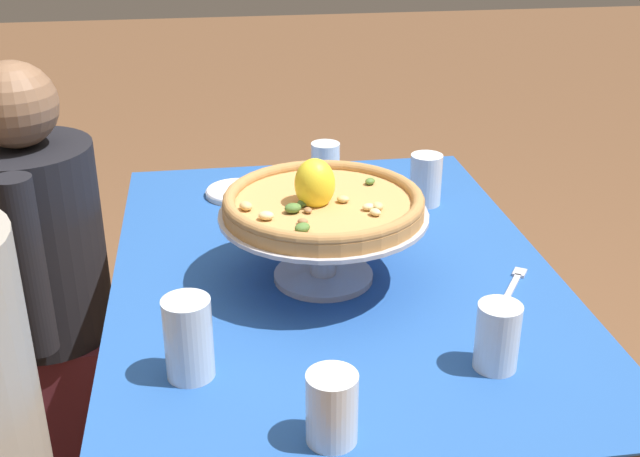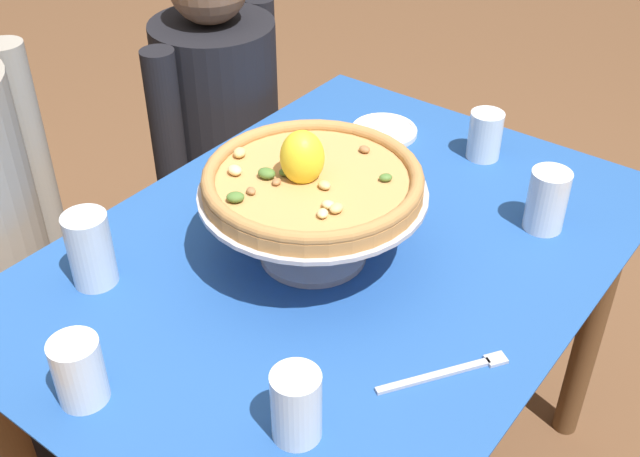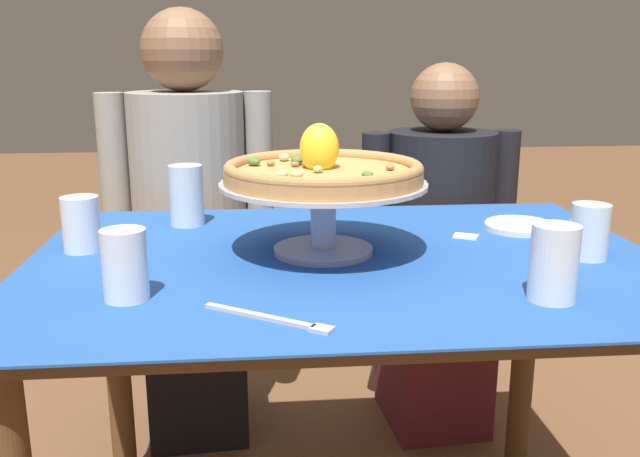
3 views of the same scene
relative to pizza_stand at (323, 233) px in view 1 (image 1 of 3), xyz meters
name	(u,v)px [view 1 (image 1 of 3)]	position (x,y,z in m)	size (l,w,h in m)	color
dining_table	(333,315)	(0.04, -0.03, -0.21)	(1.21, 0.87, 0.74)	brown
pizza_stand	(323,233)	(0.00, 0.00, 0.00)	(0.40, 0.40, 0.14)	#B7B7C1
pizza	(323,201)	(0.00, 0.00, 0.07)	(0.38, 0.38, 0.11)	tan
water_glass_front_right	(425,183)	(0.33, -0.30, -0.05)	(0.08, 0.08, 0.12)	white
water_glass_back_left	(189,342)	(-0.29, 0.26, -0.04)	(0.08, 0.08, 0.14)	silver
water_glass_side_left	(332,412)	(-0.47, 0.06, -0.05)	(0.07, 0.07, 0.11)	white
water_glass_front_left	(497,340)	(-0.34, -0.23, -0.05)	(0.07, 0.07, 0.11)	white
water_glass_side_right	(325,166)	(0.50, -0.08, -0.05)	(0.07, 0.07, 0.11)	silver
side_plate	(237,192)	(0.45, 0.15, -0.09)	(0.15, 0.15, 0.02)	silver
dinner_fork	(510,290)	(-0.11, -0.34, -0.10)	(0.19, 0.13, 0.01)	#B7B7C1
sugar_packet	(265,215)	(0.31, 0.09, -0.10)	(0.05, 0.04, 0.01)	white
diner_right	(46,299)	(0.40, 0.62, -0.32)	(0.47, 0.34, 1.10)	maroon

